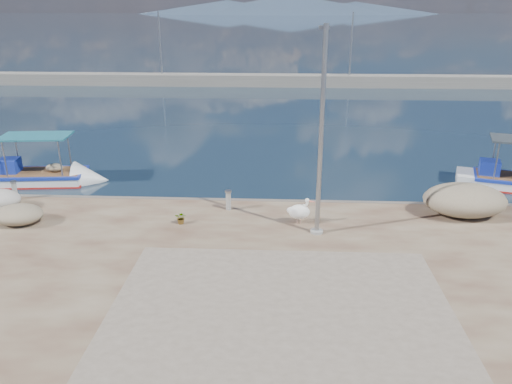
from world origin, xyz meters
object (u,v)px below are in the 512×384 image
object	(u,v)px
pelican	(300,211)
lamp_post	(321,141)
boat_left	(41,178)
bollard_near	(228,199)

from	to	relation	value
pelican	lamp_post	distance (m)	2.98
boat_left	bollard_near	distance (m)	10.41
pelican	lamp_post	world-z (taller)	lamp_post
lamp_post	bollard_near	bearing A→B (deg)	149.75
boat_left	pelican	xyz separation A→B (m)	(12.26, -5.32, 0.76)
lamp_post	boat_left	bearing A→B (deg)	154.71
lamp_post	bollard_near	world-z (taller)	lamp_post
pelican	bollard_near	bearing A→B (deg)	166.82
boat_left	lamp_post	world-z (taller)	lamp_post
boat_left	pelican	bearing A→B (deg)	-29.34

